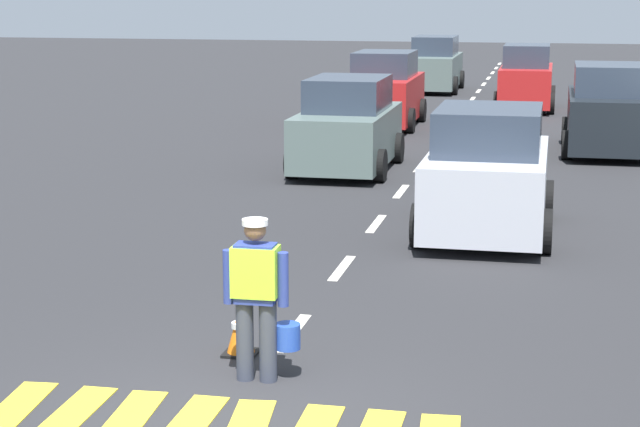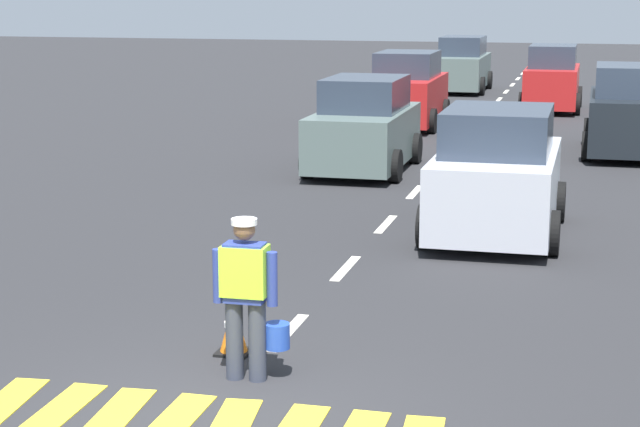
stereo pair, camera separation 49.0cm
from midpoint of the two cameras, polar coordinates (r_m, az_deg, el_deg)
ground_plane at (r=30.35m, az=8.31°, el=4.26°), size 96.00×96.00×0.00m
lane_center_line at (r=34.49m, az=9.05°, el=5.15°), size 0.14×46.40×0.01m
road_worker at (r=10.95m, az=-2.51°, el=-4.05°), size 0.76×0.38×1.67m
traffic_cone_near at (r=11.91m, az=-3.35°, el=-6.00°), size 0.36×0.36×0.58m
car_outgoing_ahead at (r=17.65m, az=10.00°, el=1.93°), size 2.10×3.99×2.04m
car_oncoming_lead at (r=23.53m, az=2.92°, el=4.49°), size 2.05×4.08×2.00m
car_parked_far at (r=26.88m, az=16.32°, el=5.06°), size 2.06×4.32×2.11m
car_oncoming_third at (r=41.76m, az=7.76°, el=7.63°), size 1.99×4.40×2.05m
car_oncoming_second at (r=31.05m, az=4.99°, el=6.33°), size 2.06×4.10×2.10m
car_outgoing_far at (r=35.87m, az=12.39°, el=6.81°), size 1.87×3.96×2.08m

